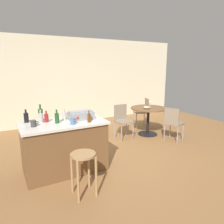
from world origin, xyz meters
TOP-DOWN VIEW (x-y plane):
  - ground_plane at (0.00, 0.00)m, footprint 8.80×8.80m
  - back_wall at (0.00, 3.02)m, footprint 8.00×0.10m
  - kitchen_island at (-1.16, -0.12)m, footprint 1.43×0.82m
  - wooden_stool at (-1.13, -0.99)m, footprint 0.36×0.36m
  - dining_table at (1.38, 0.75)m, footprint 0.94×0.94m
  - folding_chair_near at (1.59, 0.04)m, footprint 0.52×0.52m
  - folding_chair_far at (1.70, 1.41)m, footprint 0.51×0.51m
  - folding_chair_left at (0.63, 0.84)m, footprint 0.41×0.41m
  - toolbox at (-0.83, -0.10)m, footprint 0.44×0.28m
  - bottle_0 at (-1.27, -0.16)m, footprint 0.07×0.07m
  - bottle_1 at (-1.50, -0.01)m, footprint 0.08×0.08m
  - bottle_2 at (-0.78, -0.36)m, footprint 0.06×0.06m
  - bottle_3 at (-1.41, -0.01)m, footprint 0.07×0.07m
  - bottle_4 at (-1.10, -0.00)m, footprint 0.07×0.07m
  - bottle_5 at (-1.48, 0.13)m, footprint 0.08×0.08m
  - bottle_6 at (-1.72, 0.14)m, footprint 0.08×0.08m
  - cup_0 at (-1.06, -0.36)m, footprint 0.12×0.08m
  - cup_1 at (-1.65, -0.19)m, footprint 0.12×0.09m
  - wine_glass at (1.56, 0.91)m, footprint 0.07×0.07m
  - serving_bowl at (1.26, 0.66)m, footprint 0.18×0.18m

SIDE VIEW (x-z plane):
  - ground_plane at x=0.00m, z-range 0.00..0.00m
  - kitchen_island at x=-1.16m, z-range 0.00..0.90m
  - wooden_stool at x=-1.13m, z-range 0.16..0.80m
  - folding_chair_near at x=1.59m, z-range 0.08..0.93m
  - folding_chair_left at x=0.63m, z-range 0.08..0.94m
  - folding_chair_far at x=1.70m, z-range 0.08..0.96m
  - dining_table at x=1.38m, z-range 0.20..0.94m
  - serving_bowl at x=1.26m, z-range 0.74..0.81m
  - wine_glass at x=1.56m, z-range 0.78..0.92m
  - cup_1 at x=-1.65m, z-range 0.89..1.00m
  - cup_0 at x=-1.06m, z-range 0.89..1.00m
  - toolbox at x=-0.83m, z-range 0.89..1.05m
  - bottle_4 at x=-1.10m, z-range 0.87..1.07m
  - bottle_3 at x=-1.41m, z-range 0.87..1.07m
  - bottle_2 at x=-0.78m, z-range 0.87..1.07m
  - bottle_1 at x=-1.50m, z-range 0.87..1.09m
  - bottle_6 at x=-1.72m, z-range 0.87..1.09m
  - bottle_0 at x=-1.27m, z-range 0.87..1.10m
  - bottle_5 at x=-1.48m, z-range 0.86..1.15m
  - back_wall at x=0.00m, z-range 0.00..2.70m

